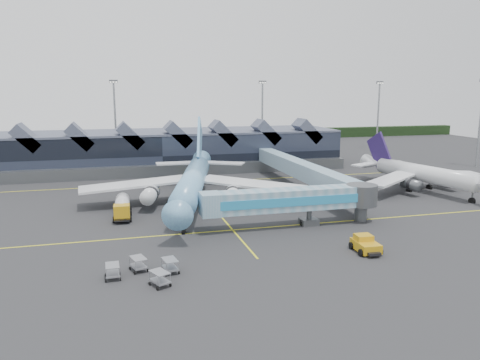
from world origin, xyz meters
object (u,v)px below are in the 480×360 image
object	(u,v)px
main_airliner	(193,180)
fuel_truck	(122,206)
jet_bridge	(302,200)
regional_jet	(420,173)
pushback_tug	(366,245)

from	to	relation	value
main_airliner	fuel_truck	distance (m)	13.47
main_airliner	jet_bridge	distance (m)	21.46
regional_jet	fuel_truck	distance (m)	57.45
regional_jet	jet_bridge	world-z (taller)	regional_jet
main_airliner	fuel_truck	size ratio (longest dim) A/B	4.79
regional_jet	jet_bridge	bearing A→B (deg)	-164.17
regional_jet	pushback_tug	distance (m)	41.25
main_airliner	fuel_truck	xyz separation A→B (m)	(-12.12, -5.30, -2.54)
pushback_tug	fuel_truck	bearing A→B (deg)	142.65
jet_bridge	fuel_truck	distance (m)	27.87
regional_jet	pushback_tug	world-z (taller)	regional_jet
jet_bridge	pushback_tug	distance (m)	13.33
jet_bridge	pushback_tug	world-z (taller)	jet_bridge
main_airliner	jet_bridge	size ratio (longest dim) A/B	1.67
regional_jet	fuel_truck	world-z (taller)	regional_jet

